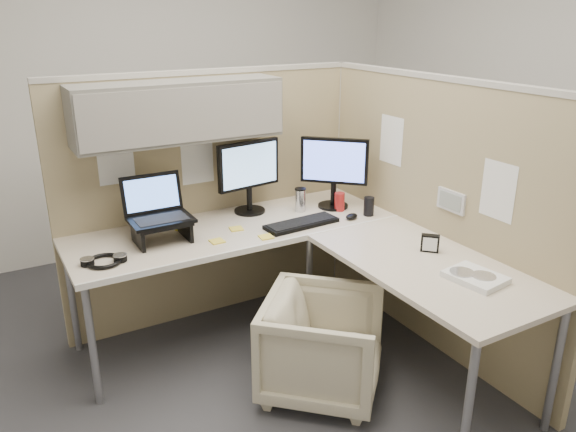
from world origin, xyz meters
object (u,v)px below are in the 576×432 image
office_chair (323,340)px  keyboard (301,224)px  desk (303,249)px  monitor_left (249,171)px

office_chair → keyboard: bearing=23.1°
desk → office_chair: size_ratio=3.25×
monitor_left → keyboard: (0.17, -0.38, -0.26)m
desk → monitor_left: size_ratio=4.29×
keyboard → monitor_left: bearing=110.2°
office_chair → monitor_left: (0.05, 0.96, 0.70)m
monitor_left → desk: bearing=-94.5°
monitor_left → keyboard: bearing=-74.5°
desk → monitor_left: bearing=93.8°
keyboard → office_chair: bearing=-113.6°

